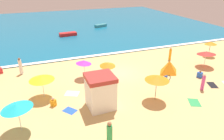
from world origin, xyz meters
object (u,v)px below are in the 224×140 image
object	(u,v)px
beachgoer_1	(170,54)
lifeguard_cabana	(100,91)
parked_bicycle	(164,79)
beachgoer_6	(21,67)
beach_umbrella_0	(42,78)
beachgoer_2	(0,70)
beach_umbrella_7	(206,53)
beach_umbrella_8	(157,78)
beachgoer_5	(110,134)
beachgoer_3	(200,75)
beachgoer_0	(203,82)
beach_umbrella_6	(108,64)
small_boat_1	(101,26)
small_boat_0	(68,34)
beach_umbrella_9	(84,62)
beachgoer_7	(53,102)
beach_umbrella_4	(17,107)
beach_umbrella_3	(211,43)
beach_tent	(169,67)

from	to	relation	value
beachgoer_1	lifeguard_cabana	bearing A→B (deg)	-149.14
parked_bicycle	beachgoer_6	world-z (taller)	beachgoer_6
beach_umbrella_0	beachgoer_2	bearing A→B (deg)	120.95
beach_umbrella_7	beach_umbrella_8	distance (m)	10.64
beach_umbrella_8	beachgoer_5	xyz separation A→B (m)	(-5.67, -3.67, -1.28)
lifeguard_cabana	beachgoer_3	world-z (taller)	lifeguard_cabana
beachgoer_0	beachgoer_1	world-z (taller)	same
beach_umbrella_6	parked_bicycle	bearing A→B (deg)	-19.29
small_boat_1	beachgoer_2	bearing A→B (deg)	-134.29
small_boat_0	beach_umbrella_9	bearing A→B (deg)	-94.17
beachgoer_3	beachgoer_5	distance (m)	13.89
lifeguard_cabana	beach_umbrella_9	xyz separation A→B (m)	(0.06, 5.88, 0.35)
beach_umbrella_8	beach_umbrella_0	bearing A→B (deg)	156.66
beach_umbrella_9	beachgoer_6	xyz separation A→B (m)	(-6.41, 3.43, -0.91)
beachgoer_7	small_boat_1	bearing A→B (deg)	64.48
beach_umbrella_0	beachgoer_6	world-z (taller)	beach_umbrella_0
beach_umbrella_8	beachgoer_3	world-z (taller)	beach_umbrella_8
beach_umbrella_7	small_boat_1	xyz separation A→B (m)	(-5.27, 24.90, -1.34)
beachgoer_5	beachgoer_6	bearing A→B (deg)	112.17
beachgoer_1	beachgoer_2	bearing A→B (deg)	170.70
beach_umbrella_4	beach_umbrella_8	distance (m)	11.06
beach_umbrella_3	beachgoer_5	distance (m)	21.46
lifeguard_cabana	beach_umbrella_0	distance (m)	5.48
beach_tent	beachgoer_3	distance (m)	3.34
beach_umbrella_6	parked_bicycle	xyz separation A→B (m)	(5.48, -1.92, -1.70)
beach_umbrella_0	beachgoer_7	xyz separation A→B (m)	(0.63, -1.77, -1.55)
beach_tent	parked_bicycle	distance (m)	2.65
beach_umbrella_6	beachgoer_7	world-z (taller)	beach_umbrella_6
beach_umbrella_9	small_boat_0	bearing A→B (deg)	85.83
beach_umbrella_3	parked_bicycle	bearing A→B (deg)	-156.02
beach_umbrella_9	beachgoer_7	world-z (taller)	beach_umbrella_9
beach_umbrella_3	beachgoer_7	distance (m)	22.06
beachgoer_3	beach_umbrella_4	bearing A→B (deg)	-172.61
beachgoer_1	beachgoer_7	xyz separation A→B (m)	(-15.53, -5.52, -0.44)
beach_umbrella_6	beachgoer_5	size ratio (longest dim) A/B	1.28
beachgoer_2	beach_umbrella_6	bearing A→B (deg)	-32.14
lifeguard_cabana	small_boat_1	world-z (taller)	lifeguard_cabana
beach_tent	small_boat_0	bearing A→B (deg)	111.53
beach_umbrella_3	beach_umbrella_9	distance (m)	17.70
beach_umbrella_0	beach_umbrella_3	bearing A→B (deg)	8.03
beachgoer_0	beachgoer_1	bearing A→B (deg)	77.27
beach_umbrella_8	beachgoer_7	bearing A→B (deg)	165.61
beach_tent	beachgoer_3	world-z (taller)	beach_tent
lifeguard_cabana	small_boat_1	xyz separation A→B (m)	(9.25, 28.70, -1.10)
beachgoer_6	beach_umbrella_7	bearing A→B (deg)	-14.78
beach_umbrella_6	beach_umbrella_8	size ratio (longest dim) A/B	0.99
beachgoer_7	parked_bicycle	bearing A→B (deg)	1.59
beach_umbrella_0	beach_umbrella_6	size ratio (longest dim) A/B	1.34
beach_umbrella_7	small_boat_1	size ratio (longest dim) A/B	0.90
parked_bicycle	beachgoer_7	distance (m)	11.16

